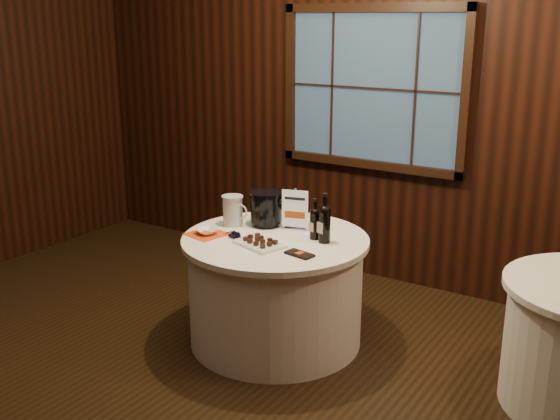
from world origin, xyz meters
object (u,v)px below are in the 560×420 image
Objects in this scene: cracker_bowl at (207,231)px; main_table at (275,289)px; sign_stand at (295,216)px; grape_bunch at (236,235)px; glass_pitcher at (233,210)px; chocolate_plate at (260,243)px; chocolate_box at (299,254)px; ice_bucket at (266,208)px; port_bottle_left at (315,222)px; port_bottle_right at (325,221)px.

main_table is at bearing 25.05° from cracker_bowl.
main_table is 0.53m from sign_stand.
glass_pitcher reaches higher than grape_bunch.
main_table is at bearing -113.44° from sign_stand.
chocolate_plate is 0.32m from chocolate_box.
ice_bucket is at bearing 59.31° from cracker_bowl.
chocolate_box is at bearing -71.55° from sign_stand.
port_bottle_left reaches higher than cracker_bowl.
cracker_bowl reaches higher than main_table.
sign_stand reaches higher than grape_bunch.
port_bottle_right reaches higher than port_bottle_left.
port_bottle_left is 1.96× the size of cracker_bowl.
glass_pitcher is at bearing -147.88° from ice_bucket.
ice_bucket reaches higher than chocolate_box.
glass_pitcher is 1.52× the size of cracker_bowl.
grape_bunch is at bearing -49.65° from glass_pitcher.
ice_bucket is 0.24m from glass_pitcher.
ice_bucket is (-0.20, 0.19, 0.52)m from main_table.
chocolate_plate is 2.59× the size of cracker_bowl.
sign_stand is 0.41m from chocolate_plate.
glass_pitcher is at bearing -177.49° from sign_stand.
ice_bucket is (-0.23, -0.02, 0.03)m from sign_stand.
sign_stand is 0.23m from port_bottle_left.
sign_stand is at bearing 17.82° from glass_pitcher.
chocolate_plate reaches higher than grape_bunch.
main_table is at bearing 90.78° from chocolate_plate.
port_bottle_left is (0.24, 0.12, 0.50)m from main_table.
grape_bunch is at bearing 15.90° from cracker_bowl.
port_bottle_right is at bearing 41.31° from chocolate_plate.
sign_stand is 0.23m from ice_bucket.
sign_stand reaches higher than chocolate_plate.
port_bottle_right is 0.83m from cracker_bowl.
grape_bunch is at bearing -147.35° from main_table.
grape_bunch is (-0.25, -0.35, -0.08)m from sign_stand.
chocolate_plate is (-0.32, -0.29, -0.13)m from port_bottle_right.
ice_bucket is (-0.44, 0.07, 0.01)m from port_bottle_left.
sign_stand is 1.62× the size of chocolate_box.
main_table is 0.57m from port_bottle_left.
cracker_bowl is at bearing -178.22° from chocolate_plate.
grape_bunch is (-0.23, 0.05, 0.00)m from chocolate_plate.
sign_stand reaches higher than cracker_bowl.
sign_stand reaches higher than glass_pitcher.
chocolate_box is (0.32, -0.21, 0.39)m from main_table.
port_bottle_left is 0.40m from chocolate_plate.
grape_bunch and cracker_bowl have the same top height.
port_bottle_left is 0.84× the size of port_bottle_right.
port_bottle_left is 0.10m from port_bottle_right.
port_bottle_left is at bearing 114.08° from chocolate_box.
chocolate_plate is at bearing -172.98° from chocolate_box.
chocolate_plate reaches higher than cracker_bowl.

